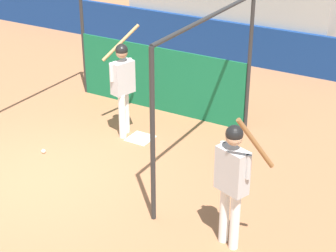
% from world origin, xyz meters
% --- Properties ---
extents(ground_plane, '(60.00, 60.00, 0.00)m').
position_xyz_m(ground_plane, '(0.00, 0.00, 0.00)').
color(ground_plane, '#9E6642').
extents(outfield_wall, '(24.00, 0.12, 1.01)m').
position_xyz_m(outfield_wall, '(0.00, 6.77, 0.51)').
color(outfield_wall, navy).
rests_on(outfield_wall, ground).
extents(batting_cage, '(3.85, 3.39, 2.62)m').
position_xyz_m(batting_cage, '(0.36, 2.80, 1.13)').
color(batting_cage, '#282828').
rests_on(batting_cage, ground).
extents(home_plate, '(0.44, 0.44, 0.02)m').
position_xyz_m(home_plate, '(0.73, 2.03, 0.01)').
color(home_plate, white).
rests_on(home_plate, ground).
extents(player_batter, '(0.61, 0.95, 1.95)m').
position_xyz_m(player_batter, '(0.37, 2.04, 1.07)').
color(player_batter, white).
rests_on(player_batter, ground).
extents(player_waiting, '(0.77, 0.50, 2.03)m').
position_xyz_m(player_waiting, '(3.44, 0.02, 1.08)').
color(player_waiting, white).
rests_on(player_waiting, ground).
extents(baseball, '(0.07, 0.07, 0.07)m').
position_xyz_m(baseball, '(-0.45, 0.71, 0.04)').
color(baseball, white).
rests_on(baseball, ground).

